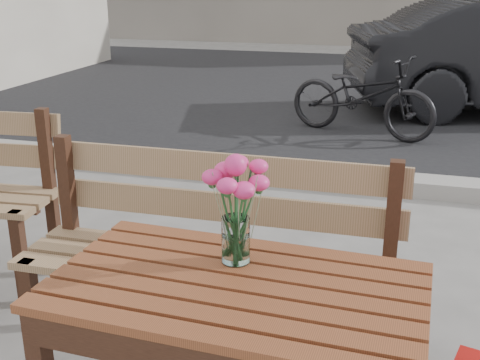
% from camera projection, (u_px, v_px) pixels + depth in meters
% --- Properties ---
extents(street, '(30.00, 8.12, 0.12)m').
position_uv_depth(street, '(361.00, 122.00, 6.51)').
color(street, black).
rests_on(street, ground).
extents(main_table, '(1.14, 0.70, 0.69)m').
position_uv_depth(main_table, '(236.00, 316.00, 1.82)').
color(main_table, brown).
rests_on(main_table, ground).
extents(main_bench, '(1.50, 0.46, 0.93)m').
position_uv_depth(main_bench, '(213.00, 236.00, 2.39)').
color(main_bench, olive).
rests_on(main_bench, ground).
extents(main_vase, '(0.19, 0.19, 0.36)m').
position_uv_depth(main_vase, '(236.00, 196.00, 1.85)').
color(main_vase, white).
rests_on(main_vase, main_table).
extents(bicycle, '(1.62, 1.02, 0.81)m').
position_uv_depth(bicycle, '(362.00, 95.00, 5.98)').
color(bicycle, black).
rests_on(bicycle, ground).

